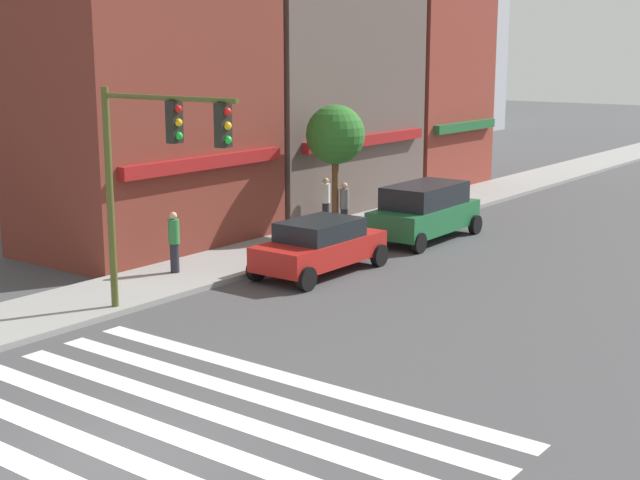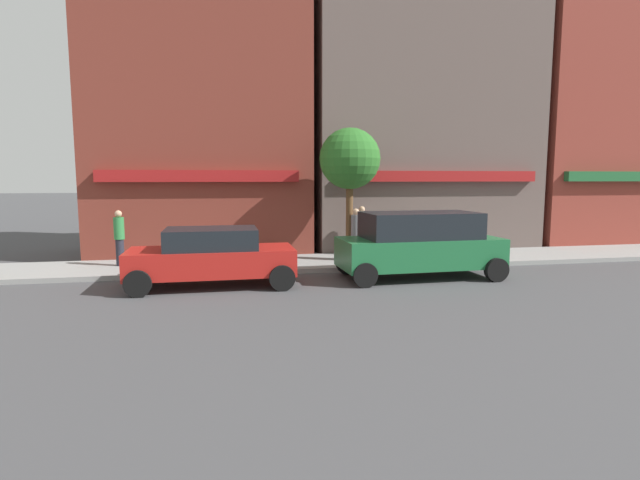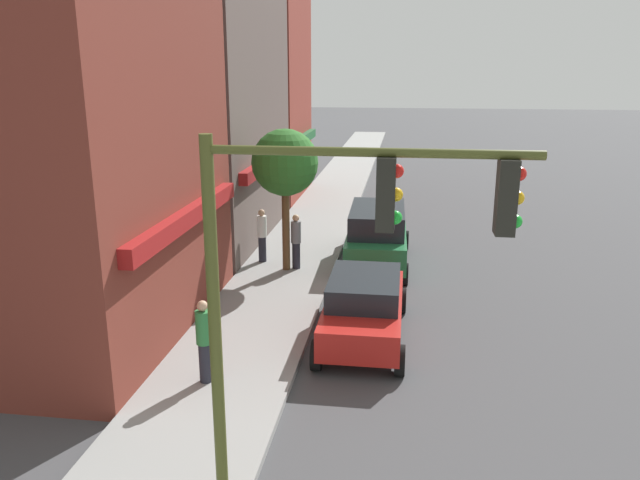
# 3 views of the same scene
# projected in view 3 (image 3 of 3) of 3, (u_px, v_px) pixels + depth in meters

# --- Properties ---
(storefront_row) EXTENTS (24.11, 5.30, 15.49)m
(storefront_row) POSITION_uv_depth(u_px,v_px,m) (189.00, 56.00, 21.83)
(storefront_row) COLOR maroon
(storefront_row) RESTS_ON ground_plane
(traffic_signal) EXTENTS (0.32, 4.34, 5.57)m
(traffic_signal) POSITION_uv_depth(u_px,v_px,m) (331.00, 252.00, 8.23)
(traffic_signal) COLOR #474C1E
(traffic_signal) RESTS_ON ground_plane
(sedan_red) EXTENTS (4.41, 2.02, 1.59)m
(sedan_red) POSITION_uv_depth(u_px,v_px,m) (364.00, 306.00, 15.04)
(sedan_red) COLOR #B21E19
(sedan_red) RESTS_ON ground_plane
(suv_green) EXTENTS (4.74, 2.12, 1.94)m
(suv_green) POSITION_uv_depth(u_px,v_px,m) (377.00, 234.00, 20.68)
(suv_green) COLOR #1E6638
(suv_green) RESTS_ON ground_plane
(pedestrian_white_shirt) EXTENTS (0.32, 0.32, 1.77)m
(pedestrian_white_shirt) POSITION_uv_depth(u_px,v_px,m) (262.00, 234.00, 20.52)
(pedestrian_white_shirt) COLOR #23232D
(pedestrian_white_shirt) RESTS_ON sidewalk_left
(pedestrian_green_top) EXTENTS (0.32, 0.32, 1.77)m
(pedestrian_green_top) POSITION_uv_depth(u_px,v_px,m) (204.00, 340.00, 12.60)
(pedestrian_green_top) COLOR #23232D
(pedestrian_green_top) RESTS_ON sidewalk_left
(pedestrian_grey_coat) EXTENTS (0.32, 0.32, 1.77)m
(pedestrian_grey_coat) POSITION_uv_depth(u_px,v_px,m) (296.00, 241.00, 19.81)
(pedestrian_grey_coat) COLOR #23232D
(pedestrian_grey_coat) RESTS_ON sidewalk_left
(street_tree) EXTENTS (2.05, 2.05, 4.46)m
(street_tree) POSITION_uv_depth(u_px,v_px,m) (285.00, 164.00, 19.04)
(street_tree) COLOR brown
(street_tree) RESTS_ON sidewalk_left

